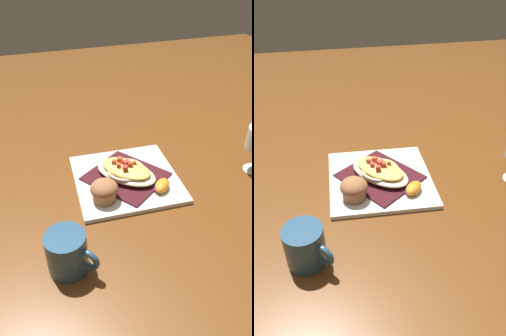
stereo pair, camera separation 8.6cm
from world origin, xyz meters
TOP-DOWN VIEW (x-y plane):
  - ground_plane at (0.00, 0.00)m, footprint 2.60×2.60m
  - square_plate at (0.00, 0.00)m, footprint 0.29×0.29m
  - folded_napkin at (0.00, 0.00)m, footprint 0.25×0.25m
  - gratin_dish at (0.00, 0.00)m, footprint 0.20×0.19m
  - muffin at (-0.07, 0.08)m, footprint 0.07×0.07m
  - orange_garnish at (-0.08, -0.07)m, footprint 0.07×0.06m
  - coffee_mug at (-0.24, 0.20)m, footprint 0.09×0.10m

SIDE VIEW (x-z plane):
  - ground_plane at x=0.00m, z-range 0.00..0.00m
  - square_plate at x=0.00m, z-range 0.00..0.01m
  - folded_napkin at x=0.00m, z-range 0.01..0.02m
  - orange_garnish at x=-0.08m, z-range 0.01..0.04m
  - gratin_dish at x=0.00m, z-range 0.01..0.06m
  - coffee_mug at x=-0.24m, z-range 0.00..0.08m
  - muffin at x=-0.07m, z-range 0.01..0.07m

